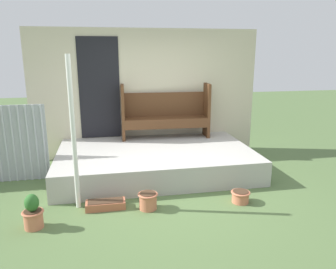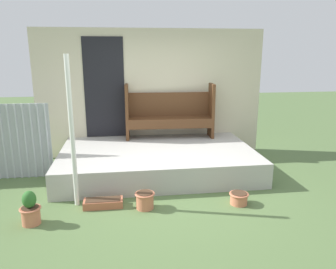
{
  "view_description": "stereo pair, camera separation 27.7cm",
  "coord_description": "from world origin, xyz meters",
  "px_view_note": "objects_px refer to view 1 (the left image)",
  "views": [
    {
      "loc": [
        -0.9,
        -4.56,
        2.16
      ],
      "look_at": [
        0.05,
        0.37,
        0.87
      ],
      "focal_mm": 35.0,
      "sensor_mm": 36.0,
      "label": 1
    },
    {
      "loc": [
        -0.63,
        -4.6,
        2.16
      ],
      "look_at": [
        0.05,
        0.37,
        0.87
      ],
      "focal_mm": 35.0,
      "sensor_mm": 36.0,
      "label": 2
    }
  ],
  "objects_px": {
    "flower_pot_left": "(33,213)",
    "flower_pot_right": "(240,196)",
    "support_post": "(73,135)",
    "bench": "(165,112)",
    "planter_box_rect": "(106,205)",
    "flower_pot_middle": "(148,200)"
  },
  "relations": [
    {
      "from": "flower_pot_middle",
      "to": "planter_box_rect",
      "type": "bearing_deg",
      "value": 168.03
    },
    {
      "from": "support_post",
      "to": "flower_pot_left",
      "type": "relative_size",
      "value": 4.67
    },
    {
      "from": "bench",
      "to": "flower_pot_right",
      "type": "relative_size",
      "value": 6.32
    },
    {
      "from": "flower_pot_left",
      "to": "planter_box_rect",
      "type": "distance_m",
      "value": 0.97
    },
    {
      "from": "flower_pot_left",
      "to": "flower_pot_right",
      "type": "distance_m",
      "value": 2.84
    },
    {
      "from": "planter_box_rect",
      "to": "support_post",
      "type": "bearing_deg",
      "value": 161.83
    },
    {
      "from": "support_post",
      "to": "bench",
      "type": "bearing_deg",
      "value": 51.09
    },
    {
      "from": "flower_pot_left",
      "to": "flower_pot_right",
      "type": "height_order",
      "value": "flower_pot_left"
    },
    {
      "from": "support_post",
      "to": "flower_pot_right",
      "type": "xyz_separation_m",
      "value": [
        2.32,
        -0.3,
        -0.96
      ]
    },
    {
      "from": "support_post",
      "to": "flower_pot_right",
      "type": "height_order",
      "value": "support_post"
    },
    {
      "from": "flower_pot_left",
      "to": "planter_box_rect",
      "type": "xyz_separation_m",
      "value": [
        0.89,
        0.36,
        -0.14
      ]
    },
    {
      "from": "flower_pot_right",
      "to": "planter_box_rect",
      "type": "xyz_separation_m",
      "value": [
        -1.94,
        0.18,
        -0.04
      ]
    },
    {
      "from": "flower_pot_middle",
      "to": "planter_box_rect",
      "type": "distance_m",
      "value": 0.6
    },
    {
      "from": "flower_pot_middle",
      "to": "support_post",
      "type": "bearing_deg",
      "value": 165.55
    },
    {
      "from": "flower_pot_right",
      "to": "flower_pot_left",
      "type": "bearing_deg",
      "value": -176.33
    },
    {
      "from": "support_post",
      "to": "planter_box_rect",
      "type": "height_order",
      "value": "support_post"
    },
    {
      "from": "flower_pot_left",
      "to": "flower_pot_right",
      "type": "relative_size",
      "value": 1.61
    },
    {
      "from": "bench",
      "to": "support_post",
      "type": "bearing_deg",
      "value": -126.4
    },
    {
      "from": "support_post",
      "to": "bench",
      "type": "height_order",
      "value": "support_post"
    },
    {
      "from": "flower_pot_left",
      "to": "flower_pot_right",
      "type": "bearing_deg",
      "value": 3.67
    },
    {
      "from": "bench",
      "to": "flower_pot_left",
      "type": "relative_size",
      "value": 3.94
    },
    {
      "from": "flower_pot_left",
      "to": "planter_box_rect",
      "type": "relative_size",
      "value": 0.82
    }
  ]
}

